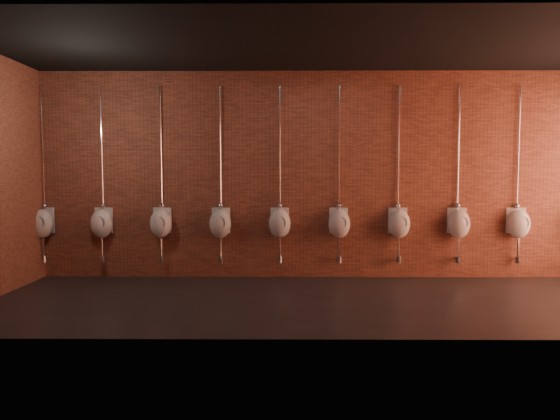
{
  "coord_description": "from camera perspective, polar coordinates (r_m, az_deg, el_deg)",
  "views": [
    {
      "loc": [
        -0.48,
        -6.27,
        1.6
      ],
      "look_at": [
        -0.54,
        0.9,
        1.1
      ],
      "focal_mm": 32.0,
      "sensor_mm": 36.0,
      "label": 1
    }
  ],
  "objects": [
    {
      "name": "urinal_6",
      "position": [
        7.89,
        13.43,
        -1.4
      ],
      "size": [
        0.38,
        0.35,
        2.71
      ],
      "color": "silver",
      "rests_on": "ground"
    },
    {
      "name": "urinal_8",
      "position": [
        8.49,
        25.6,
        -1.31
      ],
      "size": [
        0.38,
        0.35,
        2.71
      ],
      "color": "silver",
      "rests_on": "ground"
    },
    {
      "name": "urinal_2",
      "position": [
        7.91,
        -13.45,
        -1.38
      ],
      "size": [
        0.38,
        0.35,
        2.71
      ],
      "color": "silver",
      "rests_on": "ground"
    },
    {
      "name": "room_shell",
      "position": [
        6.3,
        4.89,
        7.72
      ],
      "size": [
        8.54,
        3.04,
        3.22
      ],
      "color": "black",
      "rests_on": "ground"
    },
    {
      "name": "urinal_1",
      "position": [
        8.18,
        -19.71,
        -1.33
      ],
      "size": [
        0.38,
        0.35,
        2.71
      ],
      "color": "silver",
      "rests_on": "ground"
    },
    {
      "name": "ground",
      "position": [
        6.49,
        4.78,
        -10.31
      ],
      "size": [
        8.5,
        8.5,
        0.0
      ],
      "primitive_type": "plane",
      "color": "black",
      "rests_on": "ground"
    },
    {
      "name": "urinal_5",
      "position": [
        7.73,
        6.79,
        -1.42
      ],
      "size": [
        0.38,
        0.35,
        2.71
      ],
      "color": "silver",
      "rests_on": "ground"
    },
    {
      "name": "urinal_7",
      "position": [
        8.14,
        19.74,
        -1.36
      ],
      "size": [
        0.38,
        0.35,
        2.71
      ],
      "color": "silver",
      "rests_on": "ground"
    },
    {
      "name": "urinal_0",
      "position": [
        8.54,
        -25.5,
        -1.27
      ],
      "size": [
        0.38,
        0.35,
        2.71
      ],
      "color": "silver",
      "rests_on": "ground"
    },
    {
      "name": "urinal_4",
      "position": [
        7.68,
        -0.04,
        -1.43
      ],
      "size": [
        0.38,
        0.35,
        2.71
      ],
      "color": "silver",
      "rests_on": "ground"
    },
    {
      "name": "urinal_3",
      "position": [
        7.75,
        -6.84,
        -1.41
      ],
      "size": [
        0.38,
        0.35,
        2.71
      ],
      "color": "silver",
      "rests_on": "ground"
    }
  ]
}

